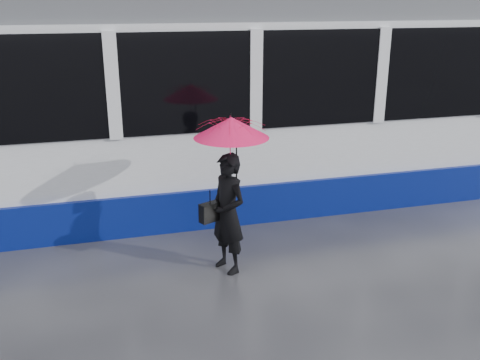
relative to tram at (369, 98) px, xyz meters
name	(u,v)px	position (x,y,z in m)	size (l,w,h in m)	color
ground	(271,260)	(-2.66, -2.50, -1.64)	(90.00, 90.00, 0.00)	#28282C
rails	(226,197)	(-2.66, 0.00, -1.63)	(34.00, 1.51, 0.02)	#3F3D38
tram	(369,98)	(0.00, 0.00, 0.00)	(26.00, 2.56, 3.35)	white
woman	(228,214)	(-3.26, -2.58, -0.87)	(0.56, 0.37, 1.54)	black
umbrella	(231,142)	(-3.21, -2.58, 0.05)	(1.20, 1.20, 1.04)	#F31498
handbag	(210,212)	(-3.48, -2.56, -0.83)	(0.30, 0.22, 0.42)	black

